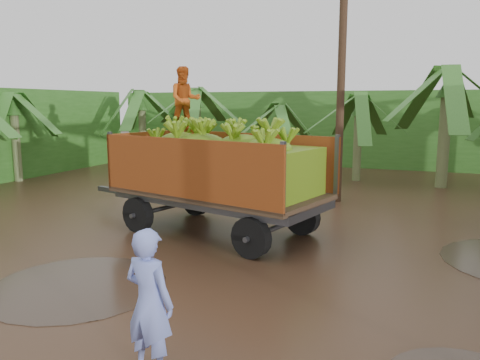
# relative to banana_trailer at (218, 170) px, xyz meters

# --- Properties ---
(ground) EXTENTS (100.00, 100.00, 0.00)m
(ground) POSITION_rel_banana_trailer_xyz_m (2.05, -1.89, -1.50)
(ground) COLOR black
(ground) RESTS_ON ground
(hedge_north) EXTENTS (22.00, 3.00, 3.60)m
(hedge_north) POSITION_rel_banana_trailer_xyz_m (0.05, 14.11, 0.30)
(hedge_north) COLOR #2D661E
(hedge_north) RESTS_ON ground
(banana_trailer) EXTENTS (6.96, 3.61, 3.93)m
(banana_trailer) POSITION_rel_banana_trailer_xyz_m (0.00, 0.00, 0.00)
(banana_trailer) COLOR #B34F19
(banana_trailer) RESTS_ON ground
(man_blue) EXTENTS (0.67, 0.50, 1.70)m
(man_blue) POSITION_rel_banana_trailer_xyz_m (1.63, -5.63, -0.65)
(man_blue) COLOR #8092E9
(man_blue) RESTS_ON ground
(utility_pole) EXTENTS (1.20, 0.24, 8.55)m
(utility_pole) POSITION_rel_banana_trailer_xyz_m (2.02, 4.64, 2.84)
(utility_pole) COLOR #47301E
(utility_pole) RESTS_ON ground
(banana_plants) EXTENTS (24.18, 20.20, 4.39)m
(banana_plants) POSITION_rel_banana_trailer_xyz_m (-2.50, 4.94, 0.34)
(banana_plants) COLOR #2D661E
(banana_plants) RESTS_ON ground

